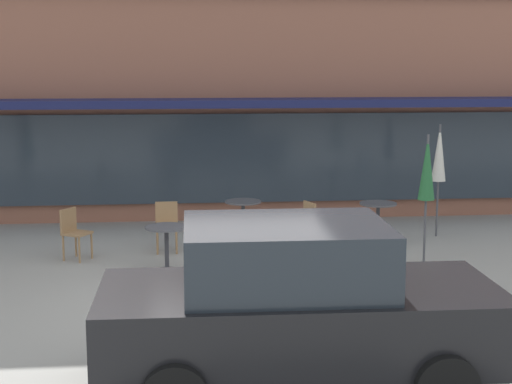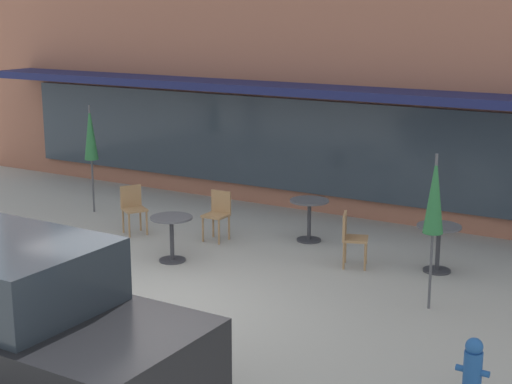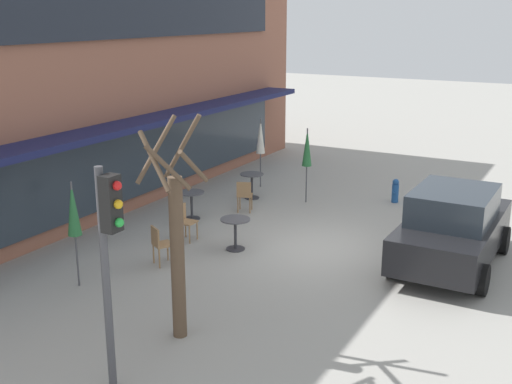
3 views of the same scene
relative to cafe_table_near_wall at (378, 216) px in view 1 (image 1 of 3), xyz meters
name	(u,v)px [view 1 (image 1 of 3)]	position (x,y,z in m)	size (l,w,h in m)	color
ground_plane	(239,305)	(-2.90, -3.63, -0.52)	(80.00, 80.00, 0.00)	#9E9B93
building_facade	(210,50)	(-2.90, 6.33, 3.15)	(19.98, 9.10, 7.32)	#935B47
cafe_table_near_wall	(378,216)	(0.00, 0.00, 0.00)	(0.70, 0.70, 0.76)	#333338
cafe_table_streetside	(167,241)	(-3.94, -1.74, 0.00)	(0.70, 0.70, 0.76)	#333338
cafe_table_by_tree	(243,213)	(-2.52, 0.45, 0.00)	(0.70, 0.70, 0.76)	#333338
patio_umbrella_cream_folded	(439,154)	(1.28, 0.40, 1.11)	(0.28, 0.28, 2.20)	#4C4C51
patio_umbrella_corner_open	(427,169)	(0.41, -1.59, 1.11)	(0.28, 0.28, 2.20)	#4C4C51
cafe_chair_0	(315,222)	(-1.29, -0.48, 0.01)	(0.51, 0.51, 0.89)	#9E754C
cafe_chair_1	(167,223)	(-3.97, -0.32, 0.01)	(0.41, 0.41, 0.89)	#9E754C
cafe_chair_2	(73,230)	(-5.56, -0.77, 0.01)	(0.55, 0.55, 0.89)	#9E754C
parked_sedan	(296,305)	(-2.50, -6.39, 0.36)	(4.22, 2.05, 1.76)	black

